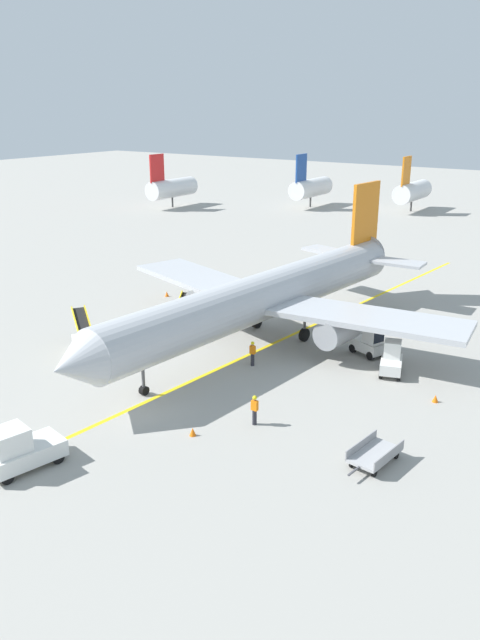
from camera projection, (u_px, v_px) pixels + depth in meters
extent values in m
plane|color=#9E9B93|center=(132.00, 409.00, 35.53)|extent=(300.00, 300.00, 0.00)
cube|color=yellow|center=(193.00, 380.00, 39.21)|extent=(8.10, 79.65, 0.01)
cylinder|color=#B2B5BA|center=(264.00, 296.00, 44.52)|extent=(6.21, 30.18, 3.30)
cone|color=#B2B5BA|center=(73.00, 365.00, 32.76)|extent=(3.45, 2.70, 3.23)
cone|color=#B2B5BA|center=(376.00, 251.00, 56.29)|extent=(3.39, 3.09, 3.14)
cube|color=#B2B5BA|center=(368.00, 318.00, 41.19)|extent=(13.41, 5.82, 0.36)
cylinder|color=gray|center=(338.00, 331.00, 41.79)|extent=(2.20, 3.37, 1.90)
cube|color=#B2B5BA|center=(201.00, 279.00, 50.28)|extent=(13.72, 8.12, 0.36)
cylinder|color=gray|center=(208.00, 298.00, 48.88)|extent=(2.20, 3.37, 1.90)
cube|color=orange|center=(366.00, 214.00, 53.36)|extent=(0.67, 4.01, 5.20)
cube|color=#B2B5BA|center=(392.00, 262.00, 52.44)|extent=(5.29, 2.42, 0.24)
cube|color=#B2B5BA|center=(331.00, 252.00, 56.08)|extent=(5.57, 3.36, 0.24)
cylinder|color=#4C4C51|center=(143.00, 370.00, 36.78)|extent=(0.20, 0.20, 3.12)
cylinder|color=black|center=(144.00, 390.00, 37.20)|extent=(0.40, 0.59, 0.56)
cylinder|color=#4C4C51|center=(305.00, 321.00, 45.25)|extent=(0.20, 0.20, 3.12)
cylinder|color=black|center=(304.00, 335.00, 45.60)|extent=(0.44, 0.99, 0.96)
cylinder|color=#4C4C51|center=(257.00, 309.00, 47.92)|extent=(0.20, 0.20, 3.12)
cylinder|color=black|center=(257.00, 322.00, 48.27)|extent=(0.44, 0.99, 0.96)
cube|color=black|center=(103.00, 348.00, 34.10)|extent=(2.89, 1.27, 0.60)
cube|color=silver|center=(24.00, 453.00, 29.69)|extent=(2.62, 3.92, 0.80)
cube|color=silver|center=(9.00, 440.00, 28.98)|extent=(1.83, 1.90, 1.10)
cylinder|color=black|center=(7.00, 478.00, 28.45)|extent=(0.34, 0.63, 0.60)
cylinder|color=black|center=(58.00, 458.00, 30.09)|extent=(0.34, 0.63, 0.60)
cylinder|color=black|center=(42.00, 445.00, 31.20)|extent=(0.34, 0.63, 0.60)
cube|color=silver|center=(391.00, 365.00, 39.93)|extent=(1.99, 2.69, 0.70)
cube|color=silver|center=(393.00, 349.00, 40.02)|extent=(1.33, 1.35, 1.10)
cube|color=black|center=(393.00, 346.00, 40.49)|extent=(0.95, 0.38, 0.77)
cylinder|color=black|center=(383.00, 364.00, 40.95)|extent=(0.40, 0.64, 0.60)
cylinder|color=black|center=(400.00, 366.00, 40.66)|extent=(0.40, 0.64, 0.60)
cylinder|color=black|center=(381.00, 374.00, 39.42)|extent=(0.40, 0.64, 0.60)
cylinder|color=black|center=(399.00, 376.00, 39.14)|extent=(0.40, 0.64, 0.60)
cube|color=silver|center=(368.00, 346.00, 43.08)|extent=(2.71, 2.09, 0.70)
cube|color=silver|center=(373.00, 335.00, 42.46)|extent=(1.39, 1.36, 1.10)
cube|color=black|center=(379.00, 337.00, 42.05)|extent=(0.43, 0.94, 0.77)
cylinder|color=black|center=(382.00, 352.00, 42.83)|extent=(0.64, 0.42, 0.60)
cylinder|color=black|center=(371.00, 356.00, 42.24)|extent=(0.64, 0.42, 0.60)
cylinder|color=black|center=(364.00, 345.00, 44.14)|extent=(0.64, 0.42, 0.60)
cylinder|color=black|center=(353.00, 348.00, 43.55)|extent=(0.64, 0.42, 0.60)
cube|color=silver|center=(87.00, 346.00, 43.18)|extent=(3.99, 3.37, 0.60)
cylinder|color=black|center=(75.00, 345.00, 44.23)|extent=(0.62, 0.52, 0.60)
cylinder|color=black|center=(93.00, 342.00, 44.67)|extent=(0.62, 0.52, 0.60)
cylinder|color=black|center=(80.00, 358.00, 41.89)|extent=(0.62, 0.52, 0.60)
cylinder|color=black|center=(100.00, 355.00, 42.33)|extent=(0.62, 0.52, 0.60)
cube|color=black|center=(84.00, 330.00, 43.40)|extent=(4.64, 3.55, 1.76)
cube|color=yellow|center=(77.00, 329.00, 43.20)|extent=(4.20, 2.88, 1.84)
cube|color=yellow|center=(91.00, 327.00, 43.52)|extent=(4.20, 2.88, 1.84)
cube|color=silver|center=(180.00, 328.00, 46.67)|extent=(3.02, 4.07, 0.60)
cylinder|color=black|center=(176.00, 325.00, 48.09)|extent=(0.46, 0.64, 0.60)
cylinder|color=black|center=(192.00, 326.00, 47.92)|extent=(0.46, 0.64, 0.60)
cylinder|color=black|center=(167.00, 337.00, 45.60)|extent=(0.46, 0.64, 0.60)
cylinder|color=black|center=(184.00, 338.00, 45.43)|extent=(0.46, 0.64, 0.60)
cube|color=black|center=(181.00, 313.00, 46.92)|extent=(3.01, 4.88, 1.76)
cube|color=yellow|center=(175.00, 311.00, 46.94)|extent=(2.29, 4.54, 1.84)
cube|color=yellow|center=(187.00, 312.00, 46.82)|extent=(2.29, 4.54, 1.84)
cube|color=#A5A5A8|center=(375.00, 455.00, 30.08)|extent=(1.84, 2.97, 0.16)
cube|color=#4C4C51|center=(354.00, 471.00, 28.78)|extent=(0.19, 0.90, 0.08)
cylinder|color=#4C4C51|center=(349.00, 475.00, 28.46)|extent=(0.12, 0.12, 0.05)
cube|color=gray|center=(389.00, 456.00, 29.53)|extent=(0.41, 2.79, 0.50)
cube|color=gray|center=(361.00, 445.00, 30.47)|extent=(0.41, 2.79, 0.50)
cylinder|color=black|center=(374.00, 473.00, 29.05)|extent=(0.16, 0.37, 0.36)
cylinder|color=black|center=(352.00, 464.00, 29.80)|extent=(0.16, 0.37, 0.36)
cylinder|color=black|center=(396.00, 455.00, 30.53)|extent=(0.16, 0.37, 0.36)
cylinder|color=black|center=(374.00, 447.00, 31.29)|extent=(0.16, 0.37, 0.36)
cylinder|color=#26262D|center=(255.00, 417.00, 33.70)|extent=(0.24, 0.24, 0.85)
cube|color=orange|center=(255.00, 405.00, 33.47)|extent=(0.36, 0.22, 0.56)
sphere|color=#9E7051|center=(255.00, 399.00, 33.34)|extent=(0.20, 0.20, 0.20)
sphere|color=yellow|center=(255.00, 398.00, 33.32)|extent=(0.24, 0.24, 0.24)
cylinder|color=#26262D|center=(253.00, 360.00, 41.29)|extent=(0.24, 0.24, 0.85)
cube|color=orange|center=(253.00, 350.00, 41.06)|extent=(0.36, 0.22, 0.56)
sphere|color=tan|center=(253.00, 344.00, 40.94)|extent=(0.20, 0.20, 0.20)
sphere|color=yellow|center=(253.00, 343.00, 40.92)|extent=(0.24, 0.24, 0.24)
cone|color=orange|center=(193.00, 432.00, 32.63)|extent=(0.36, 0.36, 0.44)
cone|color=orange|center=(167.00, 294.00, 56.25)|extent=(0.36, 0.36, 0.44)
cone|color=orange|center=(435.00, 398.00, 36.31)|extent=(0.36, 0.36, 0.44)
cylinder|color=silver|center=(172.00, 188.00, 104.09)|extent=(3.00, 10.00, 3.00)
cylinder|color=#3F3F3F|center=(172.00, 202.00, 104.83)|extent=(0.30, 0.30, 1.60)
cube|color=red|center=(157.00, 168.00, 100.21)|extent=(0.24, 3.20, 4.40)
cylinder|color=silver|center=(311.00, 188.00, 104.23)|extent=(3.00, 10.00, 3.00)
cylinder|color=#3F3F3F|center=(310.00, 202.00, 104.97)|extent=(0.30, 0.30, 1.60)
cube|color=navy|center=(301.00, 168.00, 100.35)|extent=(0.24, 3.20, 4.40)
cylinder|color=silver|center=(412.00, 192.00, 100.02)|extent=(3.00, 10.00, 3.00)
cylinder|color=#3F3F3F|center=(411.00, 206.00, 100.77)|extent=(0.30, 0.30, 1.60)
cube|color=orange|center=(406.00, 171.00, 96.15)|extent=(0.24, 3.20, 4.40)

